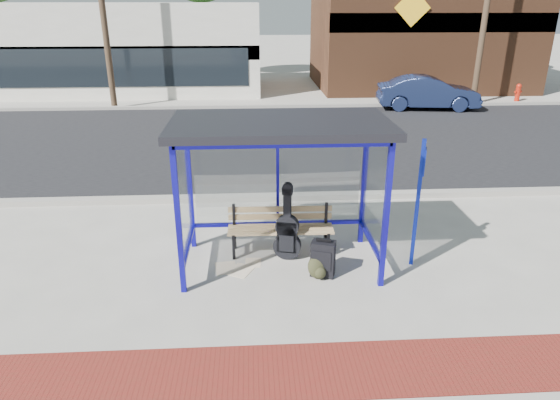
{
  "coord_description": "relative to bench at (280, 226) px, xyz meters",
  "views": [
    {
      "loc": [
        -0.43,
        -7.3,
        4.07
      ],
      "look_at": [
        0.01,
        0.2,
        1.07
      ],
      "focal_mm": 32.0,
      "sensor_mm": 36.0,
      "label": 1
    }
  ],
  "objects": [
    {
      "name": "newspaper_a",
      "position": [
        -0.48,
        -0.4,
        -0.48
      ],
      "size": [
        0.28,
        0.35,
        0.01
      ],
      "primitive_type": "cube",
      "rotation": [
        0.0,
        0.0,
        1.52
      ],
      "color": "white",
      "rests_on": "ground"
    },
    {
      "name": "utility_pole_west",
      "position": [
        -6.03,
        12.94,
        3.63
      ],
      "size": [
        1.6,
        0.24,
        8.0
      ],
      "color": "#4C3826",
      "rests_on": "ground"
    },
    {
      "name": "parked_car",
      "position": [
        6.65,
        12.01,
        0.17
      ],
      "size": [
        4.1,
        1.84,
        1.31
      ],
      "primitive_type": "imported",
      "rotation": [
        0.0,
        0.0,
        1.45
      ],
      "color": "#192448",
      "rests_on": "ground"
    },
    {
      "name": "guitar_bag",
      "position": [
        0.1,
        -0.26,
        -0.01
      ],
      "size": [
        0.49,
        0.24,
        1.28
      ],
      "rotation": [
        0.0,
        0.0,
        -0.23
      ],
      "color": "black",
      "rests_on": "ground"
    },
    {
      "name": "bus_shelter",
      "position": [
        -0.03,
        -0.39,
        1.59
      ],
      "size": [
        3.3,
        1.8,
        2.42
      ],
      "color": "#120E9C",
      "rests_on": "ground"
    },
    {
      "name": "newspaper_c",
      "position": [
        -0.92,
        -0.55,
        -0.48
      ],
      "size": [
        0.39,
        0.46,
        0.01
      ],
      "primitive_type": "cube",
      "rotation": [
        0.0,
        0.0,
        1.71
      ],
      "color": "white",
      "rests_on": "ground"
    },
    {
      "name": "curb_far",
      "position": [
        -0.03,
        12.64,
        -0.42
      ],
      "size": [
        60.0,
        0.25,
        0.12
      ],
      "primitive_type": "cube",
      "color": "gray",
      "rests_on": "ground"
    },
    {
      "name": "suitcase",
      "position": [
        0.62,
        -0.87,
        -0.18
      ],
      "size": [
        0.42,
        0.34,
        0.64
      ],
      "rotation": [
        0.0,
        0.0,
        -0.32
      ],
      "color": "black",
      "rests_on": "ground"
    },
    {
      "name": "ground",
      "position": [
        -0.03,
        -0.46,
        -0.48
      ],
      "size": [
        120.0,
        120.0,
        0.0
      ],
      "primitive_type": "plane",
      "color": "#B2ADA0",
      "rests_on": "ground"
    },
    {
      "name": "storefront_brown",
      "position": [
        7.97,
        18.03,
        2.72
      ],
      "size": [
        10.0,
        7.08,
        6.4
      ],
      "color": "#59331E",
      "rests_on": "ground"
    },
    {
      "name": "curb_near",
      "position": [
        -0.03,
        2.44,
        -0.42
      ],
      "size": [
        60.0,
        0.25,
        0.12
      ],
      "primitive_type": "cube",
      "color": "gray",
      "rests_on": "ground"
    },
    {
      "name": "far_sidewalk",
      "position": [
        -0.03,
        14.54,
        -0.48
      ],
      "size": [
        60.0,
        4.0,
        0.01
      ],
      "primitive_type": "cube",
      "color": "#B2ADA0",
      "rests_on": "ground"
    },
    {
      "name": "brick_paver_strip",
      "position": [
        -0.03,
        -3.06,
        -0.47
      ],
      "size": [
        60.0,
        1.0,
        0.01
      ],
      "primitive_type": "cube",
      "color": "maroon",
      "rests_on": "ground"
    },
    {
      "name": "street_asphalt",
      "position": [
        -0.03,
        7.54,
        -0.48
      ],
      "size": [
        60.0,
        10.0,
        0.0
      ],
      "primitive_type": "cube",
      "color": "black",
      "rests_on": "ground"
    },
    {
      "name": "newspaper_b",
      "position": [
        -0.68,
        -0.65,
        -0.48
      ],
      "size": [
        0.49,
        0.53,
        0.01
      ],
      "primitive_type": "cube",
      "rotation": [
        0.0,
        0.0,
        -2.03
      ],
      "color": "white",
      "rests_on": "ground"
    },
    {
      "name": "bench",
      "position": [
        0.0,
        0.0,
        0.0
      ],
      "size": [
        1.8,
        0.47,
        0.85
      ],
      "rotation": [
        0.0,
        0.0,
        -0.02
      ],
      "color": "black",
      "rests_on": "ground"
    },
    {
      "name": "sign_post",
      "position": [
        2.15,
        -0.58,
        0.72
      ],
      "size": [
        0.13,
        0.26,
        2.14
      ],
      "rotation": [
        0.0,
        0.0,
        -0.34
      ],
      "color": "navy",
      "rests_on": "ground"
    },
    {
      "name": "utility_pole_east",
      "position": [
        8.97,
        12.94,
        3.63
      ],
      "size": [
        1.6,
        0.24,
        8.0
      ],
      "color": "#4C3826",
      "rests_on": "ground"
    },
    {
      "name": "backpack",
      "position": [
        0.53,
        -0.94,
        -0.3
      ],
      "size": [
        0.37,
        0.35,
        0.38
      ],
      "rotation": [
        0.0,
        0.0,
        0.31
      ],
      "color": "#292A17",
      "rests_on": "ground"
    },
    {
      "name": "fire_hydrant",
      "position": [
        11.12,
        13.39,
        -0.07
      ],
      "size": [
        0.35,
        0.23,
        0.76
      ],
      "rotation": [
        0.0,
        0.0,
        0.31
      ],
      "color": "red",
      "rests_on": "ground"
    },
    {
      "name": "storefront_white",
      "position": [
        -9.03,
        17.52,
        1.52
      ],
      "size": [
        18.0,
        6.04,
        4.0
      ],
      "color": "silver",
      "rests_on": "ground"
    }
  ]
}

